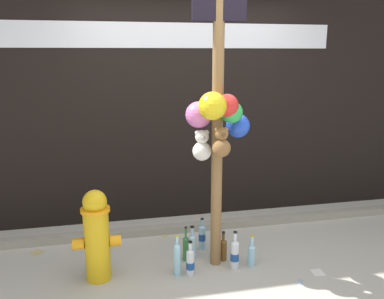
{
  "coord_description": "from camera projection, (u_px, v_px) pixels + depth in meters",
  "views": [
    {
      "loc": [
        -0.9,
        -3.06,
        1.92
      ],
      "look_at": [
        -0.19,
        0.26,
        1.11
      ],
      "focal_mm": 37.72,
      "sensor_mm": 36.0,
      "label": 1
    }
  ],
  "objects": [
    {
      "name": "ground_plane",
      "position": [
        219.0,
        278.0,
        3.54
      ],
      "size": [
        14.0,
        14.0,
        0.0
      ],
      "primitive_type": "plane",
      "color": "#ADA899"
    },
    {
      "name": "building_wall",
      "position": [
        184.0,
        66.0,
        4.58
      ],
      "size": [
        10.0,
        0.21,
        3.56
      ],
      "color": "black",
      "rests_on": "ground_plane"
    },
    {
      "name": "curb_strip",
      "position": [
        194.0,
        227.0,
        4.49
      ],
      "size": [
        8.0,
        0.12,
        0.08
      ],
      "primitive_type": "cube",
      "color": "gray",
      "rests_on": "ground_plane"
    },
    {
      "name": "memorial_post",
      "position": [
        218.0,
        108.0,
        3.42
      ],
      "size": [
        0.58,
        0.44,
        2.53
      ],
      "color": "olive",
      "rests_on": "ground_plane"
    },
    {
      "name": "fire_hydrant",
      "position": [
        97.0,
        235.0,
        3.44
      ],
      "size": [
        0.41,
        0.25,
        0.81
      ],
      "color": "gold",
      "rests_on": "ground_plane"
    },
    {
      "name": "bottle_0",
      "position": [
        216.0,
        243.0,
        3.92
      ],
      "size": [
        0.07,
        0.07,
        0.32
      ],
      "color": "brown",
      "rests_on": "ground_plane"
    },
    {
      "name": "bottle_1",
      "position": [
        192.0,
        244.0,
        3.87
      ],
      "size": [
        0.08,
        0.08,
        0.32
      ],
      "color": "#B2DBEA",
      "rests_on": "ground_plane"
    },
    {
      "name": "bottle_2",
      "position": [
        235.0,
        254.0,
        3.66
      ],
      "size": [
        0.08,
        0.08,
        0.36
      ],
      "color": "silver",
      "rests_on": "ground_plane"
    },
    {
      "name": "bottle_3",
      "position": [
        223.0,
        249.0,
        3.82
      ],
      "size": [
        0.07,
        0.07,
        0.29
      ],
      "color": "brown",
      "rests_on": "ground_plane"
    },
    {
      "name": "bottle_4",
      "position": [
        177.0,
        258.0,
        3.55
      ],
      "size": [
        0.07,
        0.07,
        0.38
      ],
      "color": "#93CCE0",
      "rests_on": "ground_plane"
    },
    {
      "name": "bottle_5",
      "position": [
        186.0,
        247.0,
        3.81
      ],
      "size": [
        0.06,
        0.06,
        0.34
      ],
      "color": "#337038",
      "rests_on": "ground_plane"
    },
    {
      "name": "bottle_6",
      "position": [
        252.0,
        253.0,
        3.72
      ],
      "size": [
        0.07,
        0.07,
        0.3
      ],
      "color": "#93CCE0",
      "rests_on": "ground_plane"
    },
    {
      "name": "bottle_7",
      "position": [
        190.0,
        262.0,
        3.56
      ],
      "size": [
        0.07,
        0.07,
        0.32
      ],
      "color": "silver",
      "rests_on": "ground_plane"
    },
    {
      "name": "bottle_8",
      "position": [
        202.0,
        236.0,
        4.03
      ],
      "size": [
        0.07,
        0.07,
        0.33
      ],
      "color": "#93CCE0",
      "rests_on": "ground_plane"
    },
    {
      "name": "litter_0",
      "position": [
        37.0,
        252.0,
        3.99
      ],
      "size": [
        0.16,
        0.16,
        0.01
      ],
      "primitive_type": "cube",
      "rotation": [
        0.0,
        0.0,
        0.85
      ],
      "color": "tan",
      "rests_on": "ground_plane"
    },
    {
      "name": "litter_1",
      "position": [
        318.0,
        272.0,
        3.62
      ],
      "size": [
        0.11,
        0.12,
        0.01
      ],
      "primitive_type": "cube",
      "rotation": [
        0.0,
        0.0,
        1.51
      ],
      "color": "silver",
      "rests_on": "ground_plane"
    },
    {
      "name": "litter_2",
      "position": [
        301.0,
        282.0,
        3.47
      ],
      "size": [
        0.09,
        0.09,
        0.01
      ],
      "primitive_type": "cube",
      "rotation": [
        0.0,
        0.0,
        0.79
      ],
      "color": "#8C99B2",
      "rests_on": "ground_plane"
    },
    {
      "name": "litter_3",
      "position": [
        164.0,
        235.0,
        4.36
      ],
      "size": [
        0.12,
        0.12,
        0.01
      ],
      "primitive_type": "cube",
      "rotation": [
        0.0,
        0.0,
        0.79
      ],
      "color": "tan",
      "rests_on": "ground_plane"
    }
  ]
}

